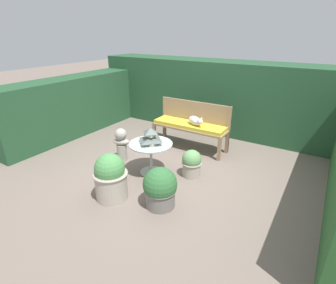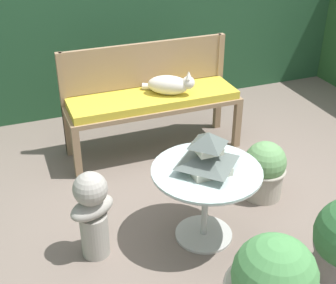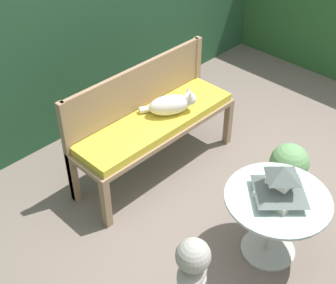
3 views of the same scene
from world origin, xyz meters
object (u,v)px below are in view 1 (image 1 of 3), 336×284
Objects in this scene: potted_plant_bench_left at (192,163)px; potted_plant_path_edge at (111,177)px; garden_bench at (190,127)px; pagoda_birdhouse at (151,137)px; potted_plant_table_far at (160,188)px; cat at (195,121)px; patio_table at (151,150)px; garden_bust at (121,143)px.

potted_plant_path_edge is at bearing -120.13° from potted_plant_bench_left.
pagoda_birdhouse reaches higher than garden_bench.
potted_plant_table_far is at bearing -46.94° from pagoda_birdhouse.
garden_bench is at bearing -165.42° from cat.
pagoda_birdhouse is at bearing -93.28° from garden_bench.
cat is 0.56× the size of patio_table.
potted_plant_table_far is 0.83× the size of potted_plant_path_edge.
potted_plant_bench_left is (0.64, 0.28, -0.44)m from pagoda_birdhouse.
cat is 1.52m from garden_bust.
potted_plant_bench_left is (-0.02, 0.98, -0.05)m from potted_plant_table_far.
cat is at bearing 102.81° from potted_plant_table_far.
pagoda_birdhouse is 0.83m from potted_plant_bench_left.
potted_plant_table_far is at bearing -73.49° from garden_bench.
garden_bust is at bearing -125.39° from garden_bench.
patio_table is at bearing -63.43° from pagoda_birdhouse.
potted_plant_path_edge is at bearing -93.54° from patio_table.
cat reaches higher than garden_bench.
patio_table is 0.73m from potted_plant_bench_left.
pagoda_birdhouse reaches higher than potted_plant_path_edge.
garden_bust is 1.08× the size of potted_plant_table_far.
pagoda_birdhouse is 0.83m from garden_bust.
garden_bench is 3.79× the size of cat.
garden_bench is 2.62× the size of potted_plant_table_far.
potted_plant_table_far is (0.44, -1.93, -0.36)m from cat.
cat is at bearing 79.99° from patio_table.
cat is at bearing 82.75° from potted_plant_path_edge.
patio_table is at bearing 133.06° from potted_plant_table_far.
garden_bench is 1.17m from potted_plant_bench_left.
pagoda_birdhouse is at bearing -156.54° from potted_plant_bench_left.
cat is at bearing -14.70° from garden_bench.
potted_plant_bench_left is at bearing -60.10° from garden_bench.
cat is 1.12m from potted_plant_bench_left.
potted_plant_path_edge is (-0.27, -2.15, -0.30)m from cat.
pagoda_birdhouse is (-0.00, 0.00, 0.24)m from patio_table.
garden_bust reaches higher than patio_table.
garden_bust is (-0.76, 0.10, -0.32)m from pagoda_birdhouse.
garden_bench is at bearing 30.67° from garden_bust.
pagoda_birdhouse is 1.04m from potted_plant_table_far.
garden_bench is 2.06m from potted_plant_table_far.
patio_table is 1.24× the size of potted_plant_table_far.
patio_table is at bearing -70.73° from cat.
pagoda_birdhouse is at bearing 133.06° from potted_plant_table_far.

